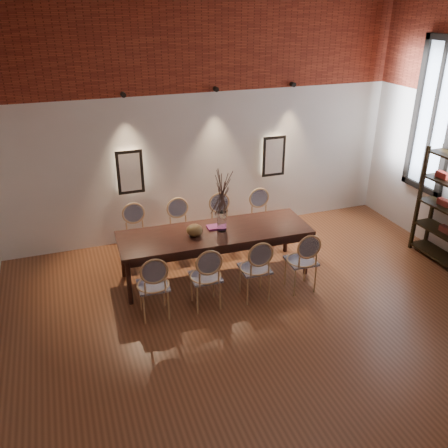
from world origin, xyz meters
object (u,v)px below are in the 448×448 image
object	(u,v)px
chair_near_a	(153,285)
shelving_rack	(448,208)
chair_near_b	(205,276)
chair_far_b	(181,231)
chair_far_d	(263,219)
vase	(222,221)
chair_near_d	(301,260)
chair_far_a	(137,237)
book	(216,227)
chair_far_c	(223,225)
chair_near_c	(255,268)
dining_table	(215,253)
bowl	(195,230)

from	to	relation	value
chair_near_a	shelving_rack	size ratio (longest dim) A/B	0.52
chair_near_a	chair_near_b	distance (m)	0.72
chair_near_b	chair_near_a	bearing A→B (deg)	180.00
chair_far_b	shelving_rack	distance (m)	4.25
chair_far_d	vase	world-z (taller)	vase
chair_near_d	chair_far_a	bearing A→B (deg)	145.42
chair_far_b	book	distance (m)	0.80
chair_far_d	vase	bearing A→B (deg)	37.45
chair_near_a	chair_near_d	size ratio (longest dim) A/B	1.00
chair_near_d	shelving_rack	world-z (taller)	shelving_rack
chair_near_a	chair_far_c	world-z (taller)	same
chair_near_d	chair_far_d	bearing A→B (deg)	90.00
chair_near_b	chair_far_d	distance (m)	2.06
chair_near_d	chair_far_a	xyz separation A→B (m)	(-2.09, 1.56, 0.00)
chair_far_d	book	world-z (taller)	chair_far_d
chair_near_c	chair_far_b	bearing A→B (deg)	115.81
dining_table	chair_near_d	distance (m)	1.31
chair_far_c	bowl	distance (m)	1.11
chair_near_c	bowl	bearing A→B (deg)	134.63
chair_near_c	chair_far_b	size ratio (longest dim) A/B	1.00
chair_far_b	bowl	world-z (taller)	chair_far_b
chair_near_d	vase	bearing A→B (deg)	142.55
chair_far_b	chair_far_d	size ratio (longest dim) A/B	1.00
chair_near_a	shelving_rack	distance (m)	4.74
chair_near_b	chair_far_d	bearing A→B (deg)	45.96
dining_table	chair_far_c	bearing A→B (deg)	64.19
chair_near_b	book	world-z (taller)	chair_near_b
bowl	chair_near_c	bearing A→B (deg)	-47.44
chair_far_d	shelving_rack	size ratio (longest dim) A/B	0.52
book	chair_near_d	bearing A→B (deg)	-41.71
chair_near_c	bowl	size ratio (longest dim) A/B	3.92
bowl	book	world-z (taller)	bowl
dining_table	chair_near_c	bearing A→B (deg)	-64.19
vase	book	bearing A→B (deg)	116.57
chair_near_a	chair_near_b	world-z (taller)	same
chair_far_a	chair_far_c	bearing A→B (deg)	-180.00
chair_far_d	chair_far_a	bearing A→B (deg)	0.00
dining_table	chair_near_b	xyz separation A→B (m)	(-0.38, -0.73, 0.09)
dining_table	bowl	world-z (taller)	bowl
chair_far_d	book	xyz separation A→B (m)	(-1.05, -0.59, 0.30)
dining_table	chair_far_a	bearing A→B (deg)	145.42
chair_far_a	chair_far_d	bearing A→B (deg)	-180.00
chair_near_d	chair_far_a	size ratio (longest dim) A/B	1.00
chair_near_b	book	distance (m)	0.99
chair_near_b	chair_near_d	bearing A→B (deg)	0.00
chair_near_a	bowl	world-z (taller)	chair_near_a
chair_near_d	chair_far_c	size ratio (longest dim) A/B	1.00
chair_far_a	chair_far_c	distance (m)	1.43
chair_near_d	bowl	distance (m)	1.60
chair_far_b	vase	xyz separation A→B (m)	(0.44, -0.76, 0.43)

